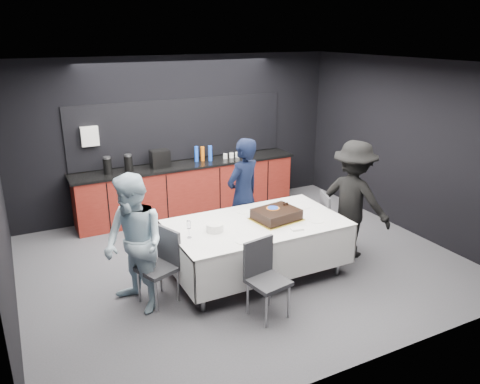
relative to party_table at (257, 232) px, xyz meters
name	(u,v)px	position (x,y,z in m)	size (l,w,h in m)	color
ground	(243,262)	(0.00, 0.40, -0.64)	(6.00, 6.00, 0.00)	#47474C
room_shell	(243,137)	(0.00, 0.40, 1.22)	(6.04, 5.04, 2.82)	white
kitchenette	(187,184)	(-0.02, 2.62, -0.10)	(4.10, 0.64, 2.05)	#62150F
party_table	(257,232)	(0.00, 0.00, 0.00)	(2.32, 1.32, 0.78)	#99999E
cake_assembly	(276,215)	(0.27, -0.04, 0.21)	(0.67, 0.58, 0.18)	gold
plate_stack	(215,227)	(-0.62, -0.01, 0.19)	(0.22, 0.22, 0.10)	white
loose_plate_near	(244,241)	(-0.43, -0.46, 0.14)	(0.20, 0.20, 0.01)	white
loose_plate_right_a	(303,206)	(0.87, 0.20, 0.14)	(0.22, 0.22, 0.01)	white
loose_plate_right_b	(316,220)	(0.74, -0.32, 0.14)	(0.20, 0.20, 0.01)	white
loose_plate_far	(243,211)	(0.01, 0.42, 0.14)	(0.21, 0.21, 0.01)	white
fork_pile	(297,229)	(0.34, -0.45, 0.15)	(0.15, 0.10, 0.02)	white
champagne_flute	(189,226)	(-0.98, -0.06, 0.30)	(0.06, 0.06, 0.22)	white
chair_left	(162,260)	(-1.33, -0.03, -0.11)	(0.54, 0.54, 0.92)	#2C2D31
chair_right	(331,219)	(1.34, 0.13, -0.11)	(0.53, 0.53, 0.92)	#2C2D31
chair_near	(264,273)	(-0.37, -0.86, -0.11)	(0.49, 0.49, 0.92)	#2C2D31
person_center	(243,195)	(0.21, 0.82, 0.23)	(0.63, 0.42, 1.74)	black
person_left	(134,244)	(-1.67, -0.07, 0.20)	(0.82, 0.64, 1.68)	#A7C2D2
person_right	(353,200)	(1.53, -0.10, 0.23)	(1.13, 0.65, 1.74)	black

